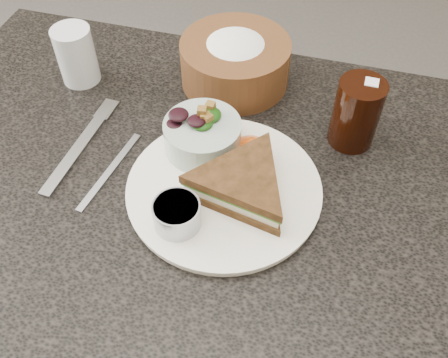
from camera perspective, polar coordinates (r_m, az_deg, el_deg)
name	(u,v)px	position (r m, az deg, el deg)	size (l,w,h in m)	color
floor	(205,355)	(1.43, -2.23, -19.44)	(6.00, 6.00, 0.00)	#3F3C3B
dining_table	(199,290)	(1.08, -2.84, -12.58)	(1.00, 0.70, 0.75)	black
dinner_plate	(224,189)	(0.74, 0.00, -1.17)	(0.29, 0.29, 0.01)	white
sandwich	(243,184)	(0.71, 2.17, -0.59)	(0.18, 0.18, 0.05)	#543219
salad_bowl	(202,132)	(0.77, -2.48, 5.44)	(0.12, 0.12, 0.07)	#9EB1A9
dressing_ramekin	(177,215)	(0.69, -5.41, -4.06)	(0.07, 0.07, 0.04)	#9EA1AB
orange_wedge	(251,143)	(0.78, 3.15, 4.08)	(0.06, 0.06, 0.03)	#FF5F13
fork	(77,150)	(0.84, -16.40, 3.25)	(0.02, 0.20, 0.01)	#989999
knife	(110,171)	(0.79, -12.90, 0.91)	(0.01, 0.17, 0.00)	#9EA1A7
bread_basket	(235,56)	(0.90, 1.29, 13.89)	(0.19, 0.19, 0.11)	brown
cola_glass	(357,110)	(0.81, 14.96, 7.60)	(0.07, 0.07, 0.13)	black
water_glass	(76,55)	(0.94, -16.53, 13.40)	(0.07, 0.07, 0.10)	silver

